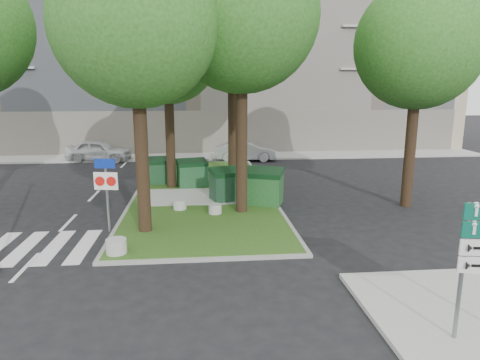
{
  "coord_description": "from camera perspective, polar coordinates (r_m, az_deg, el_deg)",
  "views": [
    {
      "loc": [
        0.41,
        -11.65,
        4.92
      ],
      "look_at": [
        1.67,
        1.65,
        2.0
      ],
      "focal_mm": 32.0,
      "sensor_mm": 36.0,
      "label": 1
    }
  ],
  "objects": [
    {
      "name": "ground",
      "position": [
        12.65,
        -6.95,
        -10.65
      ],
      "size": [
        120.0,
        120.0,
        0.0
      ],
      "primitive_type": "plane",
      "color": "black",
      "rests_on": "ground"
    },
    {
      "name": "median_island",
      "position": [
        20.24,
        -4.99,
        -1.6
      ],
      "size": [
        6.0,
        16.0,
        0.12
      ],
      "primitive_type": "cube",
      "color": "#234914",
      "rests_on": "ground"
    },
    {
      "name": "median_kerb",
      "position": [
        20.24,
        -4.99,
        -1.63
      ],
      "size": [
        6.3,
        16.3,
        0.1
      ],
      "primitive_type": "cube",
      "color": "gray",
      "rests_on": "ground"
    },
    {
      "name": "sidewalk_corner",
      "position": [
        11.27,
        29.07,
        -14.87
      ],
      "size": [
        5.0,
        4.0,
        0.12
      ],
      "primitive_type": "cube",
      "color": "#999993",
      "rests_on": "ground"
    },
    {
      "name": "building_sidewalk",
      "position": [
        30.54,
        -6.11,
        3.11
      ],
      "size": [
        42.0,
        3.0,
        0.12
      ],
      "primitive_type": "cube",
      "color": "#999993",
      "rests_on": "ground"
    },
    {
      "name": "zebra_crossing",
      "position": [
        14.64,
        -21.79,
        -8.2
      ],
      "size": [
        5.0,
        3.0,
        0.01
      ],
      "primitive_type": "cube",
      "color": "silver",
      "rests_on": "ground"
    },
    {
      "name": "apartment_building",
      "position": [
        37.78,
        -6.28,
        16.95
      ],
      "size": [
        41.0,
        12.0,
        16.0
      ],
      "primitive_type": "cube",
      "color": "tan",
      "rests_on": "ground"
    },
    {
      "name": "tree_median_near_left",
      "position": [
        14.52,
        -13.49,
        21.51
      ],
      "size": [
        5.2,
        5.2,
        10.53
      ],
      "color": "black",
      "rests_on": "ground"
    },
    {
      "name": "tree_median_mid",
      "position": [
        20.85,
        -9.47,
        17.84
      ],
      "size": [
        4.8,
        4.8,
        9.99
      ],
      "color": "black",
      "rests_on": "ground"
    },
    {
      "name": "tree_median_far",
      "position": [
        24.02,
        -0.92,
        20.47
      ],
      "size": [
        5.8,
        5.8,
        11.93
      ],
      "color": "black",
      "rests_on": "ground"
    },
    {
      "name": "tree_street_right",
      "position": [
        18.94,
        23.05,
        17.65
      ],
      "size": [
        5.0,
        5.0,
        10.06
      ],
      "color": "black",
      "rests_on": "ground"
    },
    {
      "name": "dumpster_a",
      "position": [
        22.04,
        -10.52,
        1.23
      ],
      "size": [
        1.56,
        1.21,
        1.32
      ],
      "rotation": [
        0.0,
        0.0,
        0.16
      ],
      "color": "#0F3719",
      "rests_on": "median_island"
    },
    {
      "name": "dumpster_b",
      "position": [
        21.12,
        -6.39,
        0.91
      ],
      "size": [
        1.63,
        1.3,
        1.34
      ],
      "rotation": [
        0.0,
        0.0,
        0.22
      ],
      "color": "#13431E",
      "rests_on": "median_island"
    },
    {
      "name": "dumpster_c",
      "position": [
        18.49,
        -1.55,
        -0.58
      ],
      "size": [
        1.74,
        1.43,
        1.4
      ],
      "rotation": [
        0.0,
        0.0,
        0.28
      ],
      "color": "black",
      "rests_on": "median_island"
    },
    {
      "name": "dumpster_d",
      "position": [
        17.86,
        3.08,
        -0.89
      ],
      "size": [
        1.91,
        1.63,
        1.5
      ],
      "rotation": [
        0.0,
        0.0,
        -0.36
      ],
      "color": "#16481A",
      "rests_on": "median_island"
    },
    {
      "name": "bollard_left",
      "position": [
        13.23,
        -16.17,
        -8.46
      ],
      "size": [
        0.6,
        0.6,
        0.43
      ],
      "primitive_type": "cylinder",
      "color": "#A8A7A2",
      "rests_on": "median_island"
    },
    {
      "name": "bollard_right",
      "position": [
        16.59,
        -3.34,
        -3.85
      ],
      "size": [
        0.51,
        0.51,
        0.36
      ],
      "primitive_type": "cylinder",
      "color": "#9F9F9A",
      "rests_on": "median_island"
    },
    {
      "name": "bollard_mid",
      "position": [
        17.3,
        -8.01,
        -3.25
      ],
      "size": [
        0.53,
        0.53,
        0.38
      ],
      "primitive_type": "cylinder",
      "color": "#AAA9A5",
      "rests_on": "median_island"
    },
    {
      "name": "litter_bin",
      "position": [
        21.44,
        2.19,
        0.44
      ],
      "size": [
        0.44,
        0.44,
        0.76
      ],
      "primitive_type": "cylinder",
      "color": "gold",
      "rests_on": "median_island"
    },
    {
      "name": "traffic_sign_pole",
      "position": [
        15.16,
        -17.39,
        -0.29
      ],
      "size": [
        0.82,
        0.18,
        2.74
      ],
      "rotation": [
        0.0,
        0.0,
        -0.16
      ],
      "color": "slate",
      "rests_on": "ground"
    },
    {
      "name": "car_white",
      "position": [
        30.29,
        -18.28,
        3.76
      ],
      "size": [
        4.44,
        2.22,
        1.45
      ],
      "primitive_type": "imported",
      "rotation": [
        0.0,
        0.0,
        1.45
      ],
      "color": "silver",
      "rests_on": "ground"
    },
    {
      "name": "car_silver",
      "position": [
        28.97,
        0.78,
        3.92
      ],
      "size": [
        4.23,
        1.78,
        1.36
      ],
      "primitive_type": "imported",
      "rotation": [
        0.0,
        0.0,
        1.49
      ],
      "color": "#9FA2A7",
      "rests_on": "ground"
    }
  ]
}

